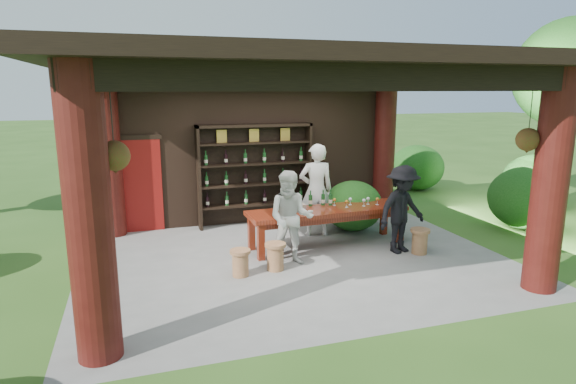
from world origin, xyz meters
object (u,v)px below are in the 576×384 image
object	(u,v)px
stool_near_right	(420,241)
napkin_basket	(298,208)
stool_far_left	(240,262)
stool_near_left	(275,256)
guest_man	(402,209)
guest_woman	(291,218)
wine_shelf	(255,175)
tasting_table	(328,215)
host	(316,190)

from	to	relation	value
stool_near_right	napkin_basket	world-z (taller)	napkin_basket
stool_far_left	stool_near_left	bearing A→B (deg)	7.86
stool_near_left	napkin_basket	size ratio (longest dim) A/B	1.81
stool_near_left	stool_far_left	bearing A→B (deg)	-172.14
stool_far_left	guest_man	bearing A→B (deg)	4.69
stool_near_left	stool_near_right	xyz separation A→B (m)	(2.79, -0.02, 0.00)
stool_far_left	napkin_basket	distance (m)	1.74
guest_woman	napkin_basket	world-z (taller)	guest_woman
stool_far_left	napkin_basket	bearing A→B (deg)	36.40
stool_far_left	guest_woman	size ratio (longest dim) A/B	0.27
wine_shelf	guest_man	bearing A→B (deg)	-51.94
stool_near_right	guest_man	size ratio (longest dim) A/B	0.29
guest_woman	stool_near_right	bearing A→B (deg)	16.77
wine_shelf	tasting_table	distance (m)	2.23
stool_far_left	stool_near_right	bearing A→B (deg)	1.10
wine_shelf	guest_woman	distance (m)	2.67
wine_shelf	guest_man	world-z (taller)	wine_shelf
tasting_table	napkin_basket	distance (m)	0.65
host	guest_woman	xyz separation A→B (m)	(-1.02, -1.45, -0.14)
stool_near_left	napkin_basket	distance (m)	1.27
stool_near_left	guest_man	world-z (taller)	guest_man
host	napkin_basket	distance (m)	1.03
tasting_table	stool_far_left	world-z (taller)	tasting_table
tasting_table	guest_woman	world-z (taller)	guest_woman
stool_far_left	guest_man	distance (m)	3.18
tasting_table	host	size ratio (longest dim) A/B	1.65
napkin_basket	stool_far_left	bearing A→B (deg)	-143.60
napkin_basket	guest_woman	bearing A→B (deg)	-118.17
guest_man	napkin_basket	bearing A→B (deg)	142.63
stool_near_right	host	world-z (taller)	host
stool_far_left	guest_man	xyz separation A→B (m)	(3.11, 0.26, 0.59)
wine_shelf	stool_near_right	size ratio (longest dim) A/B	5.41
host	napkin_basket	bearing A→B (deg)	57.38
guest_man	wine_shelf	bearing A→B (deg)	112.62
host	wine_shelf	bearing A→B (deg)	-42.67
stool_near_left	guest_man	xyz separation A→B (m)	(2.49, 0.17, 0.57)
guest_woman	guest_man	distance (m)	2.15
stool_far_left	host	world-z (taller)	host
tasting_table	stool_near_right	xyz separation A→B (m)	(1.46, -0.93, -0.38)
host	napkin_basket	world-z (taller)	host
stool_near_right	napkin_basket	size ratio (longest dim) A/B	1.82
host	napkin_basket	xyz separation A→B (m)	(-0.66, -0.78, -0.14)
tasting_table	stool_near_left	world-z (taller)	tasting_table
wine_shelf	tasting_table	bearing A→B (deg)	-64.21
stool_far_left	host	xyz separation A→B (m)	(1.99, 1.76, 0.72)
host	guest_woman	distance (m)	1.78
guest_woman	napkin_basket	distance (m)	0.76
napkin_basket	host	bearing A→B (deg)	49.56
wine_shelf	napkin_basket	size ratio (longest dim) A/B	9.85
stool_near_left	stool_far_left	size ratio (longest dim) A/B	1.05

